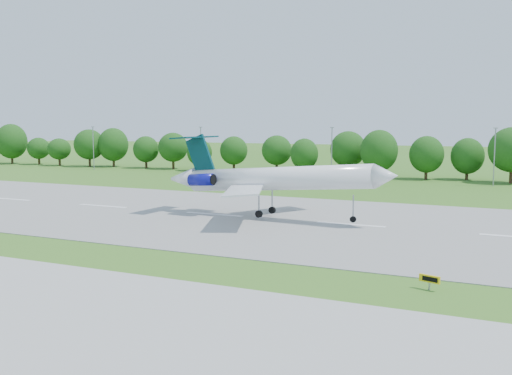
# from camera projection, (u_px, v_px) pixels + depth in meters

# --- Properties ---
(ground) EXTENTS (600.00, 600.00, 0.00)m
(ground) POSITION_uv_depth(u_px,v_px,m) (277.00, 270.00, 50.76)
(ground) COLOR #2E5F19
(ground) RESTS_ON ground
(runway) EXTENTS (400.00, 45.00, 0.08)m
(runway) POSITION_uv_depth(u_px,v_px,m) (351.00, 225.00, 73.36)
(runway) COLOR gray
(runway) RESTS_ON ground
(taxiway) EXTENTS (400.00, 23.00, 0.08)m
(taxiway) POSITION_uv_depth(u_px,v_px,m) (163.00, 339.00, 34.47)
(taxiway) COLOR #ADADA8
(taxiway) RESTS_ON ground
(tree_line) EXTENTS (288.40, 8.40, 10.40)m
(tree_line) POSITION_uv_depth(u_px,v_px,m) (427.00, 153.00, 133.27)
(tree_line) COLOR #382314
(tree_line) RESTS_ON ground
(light_poles) EXTENTS (175.90, 0.25, 12.19)m
(light_poles) POSITION_uv_depth(u_px,v_px,m) (408.00, 154.00, 125.24)
(light_poles) COLOR gray
(light_poles) RESTS_ON ground
(airliner) EXTENTS (34.36, 24.91, 11.12)m
(airliner) POSITION_uv_depth(u_px,v_px,m) (266.00, 178.00, 77.75)
(airliner) COLOR white
(airliner) RESTS_ON ground
(taxi_sign_centre) EXTENTS (1.67, 0.69, 1.19)m
(taxi_sign_centre) POSITION_uv_depth(u_px,v_px,m) (430.00, 279.00, 44.69)
(taxi_sign_centre) COLOR gray
(taxi_sign_centre) RESTS_ON ground
(service_vehicle_a) EXTENTS (3.99, 1.77, 1.27)m
(service_vehicle_a) POSITION_uv_depth(u_px,v_px,m) (204.00, 173.00, 144.61)
(service_vehicle_a) COLOR silver
(service_vehicle_a) RESTS_ON ground
(service_vehicle_b) EXTENTS (3.95, 3.01, 1.26)m
(service_vehicle_b) POSITION_uv_depth(u_px,v_px,m) (284.00, 177.00, 131.71)
(service_vehicle_b) COLOR white
(service_vehicle_b) RESTS_ON ground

